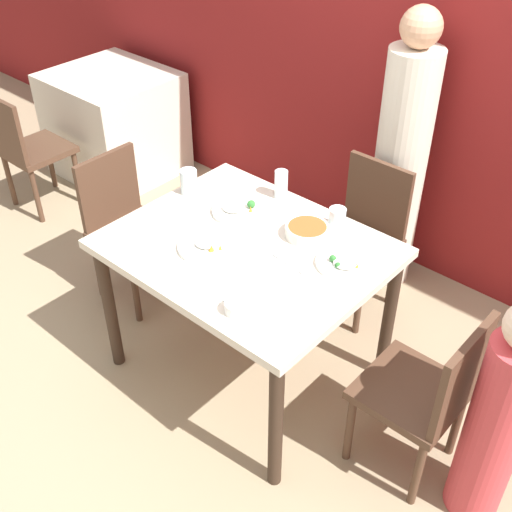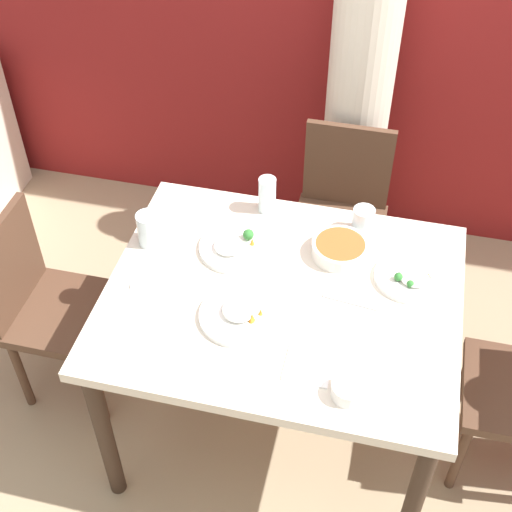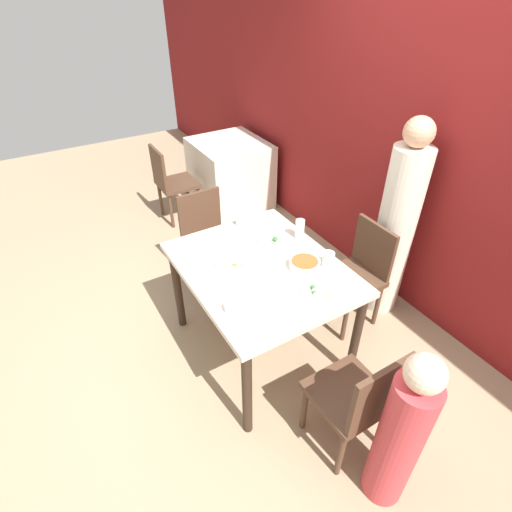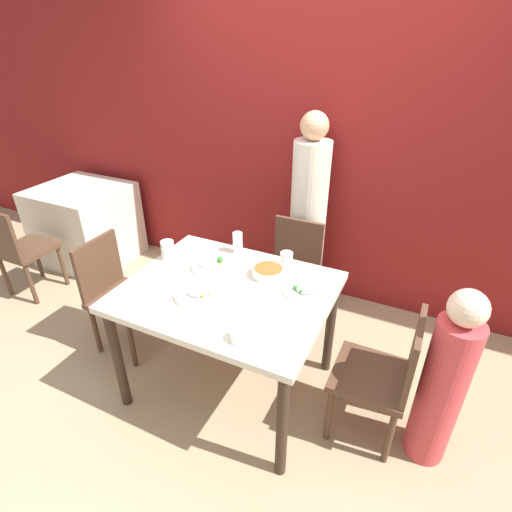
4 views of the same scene
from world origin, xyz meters
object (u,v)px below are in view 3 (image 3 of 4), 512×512
at_px(plate_rice_adult, 320,291).
at_px(glass_water_tall, 300,229).
at_px(chair_adult_spot, 358,272).
at_px(bowl_curry, 305,264).
at_px(chair_child_spot, 358,398).
at_px(person_adult, 396,228).
at_px(person_child, 400,436).

relative_size(plate_rice_adult, glass_water_tall, 1.61).
bearing_deg(plate_rice_adult, glass_water_tall, 155.61).
relative_size(chair_adult_spot, plate_rice_adult, 3.65).
bearing_deg(plate_rice_adult, chair_adult_spot, 115.05).
distance_m(plate_rice_adult, glass_water_tall, 0.61).
height_order(chair_adult_spot, plate_rice_adult, chair_adult_spot).
xyz_separation_m(chair_adult_spot, bowl_curry, (0.06, -0.58, 0.34)).
distance_m(chair_adult_spot, glass_water_tall, 0.61).
xyz_separation_m(chair_adult_spot, glass_water_tall, (-0.24, -0.40, 0.38)).
height_order(chair_child_spot, person_adult, person_adult).
xyz_separation_m(person_adult, bowl_curry, (0.06, -0.90, 0.05)).
xyz_separation_m(chair_child_spot, plate_rice_adult, (-0.52, 0.11, 0.33)).
distance_m(chair_adult_spot, person_adult, 0.43).
distance_m(bowl_curry, plate_rice_adult, 0.26).
xyz_separation_m(chair_adult_spot, person_child, (1.11, -0.76, 0.06)).
bearing_deg(person_adult, plate_rice_adult, -72.52).
distance_m(person_adult, bowl_curry, 0.90).
bearing_deg(plate_rice_adult, person_adult, 107.48).
distance_m(chair_child_spot, person_child, 0.29).
bearing_deg(plate_rice_adult, chair_child_spot, -11.87).
distance_m(chair_child_spot, glass_water_tall, 1.19).
bearing_deg(bowl_curry, person_child, -9.74).
xyz_separation_m(chair_child_spot, bowl_curry, (-0.77, 0.18, 0.34)).
bearing_deg(bowl_curry, plate_rice_adult, -16.06).
bearing_deg(plate_rice_adult, bowl_curry, 163.94).
bearing_deg(chair_adult_spot, person_adult, 90.00).
height_order(person_adult, person_child, person_adult).
xyz_separation_m(chair_adult_spot, person_adult, (0.00, 0.32, 0.29)).
bearing_deg(chair_adult_spot, plate_rice_adult, -64.95).
distance_m(bowl_curry, glass_water_tall, 0.35).
relative_size(chair_adult_spot, person_child, 0.77).
relative_size(chair_adult_spot, bowl_curry, 4.26).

